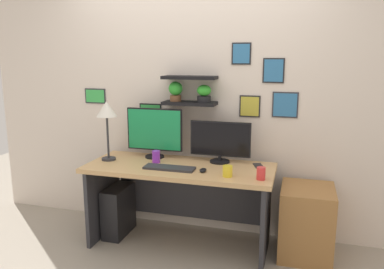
{
  "coord_description": "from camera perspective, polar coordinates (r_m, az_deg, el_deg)",
  "views": [
    {
      "loc": [
        1.0,
        -3.08,
        1.7
      ],
      "look_at": [
        0.1,
        0.05,
        1.03
      ],
      "focal_mm": 35.66,
      "sensor_mm": 36.0,
      "label": 1
    }
  ],
  "objects": [
    {
      "name": "monitor_right",
      "position": [
        3.45,
        4.24,
        -1.02
      ],
      "size": [
        0.55,
        0.18,
        0.37
      ],
      "color": "black",
      "rests_on": "desk"
    },
    {
      "name": "ground_plane",
      "position": [
        3.66,
        -1.79,
        -16.04
      ],
      "size": [
        8.0,
        8.0,
        0.0
      ],
      "primitive_type": "plane",
      "color": "gray"
    },
    {
      "name": "desk_lamp",
      "position": [
        3.56,
        -12.64,
        3.15
      ],
      "size": [
        0.19,
        0.19,
        0.55
      ],
      "color": "#2D2D33",
      "rests_on": "desk"
    },
    {
      "name": "keyboard",
      "position": [
        3.28,
        -3.41,
        -5.01
      ],
      "size": [
        0.44,
        0.14,
        0.02
      ],
      "primitive_type": "cube",
      "color": "#2D2D33",
      "rests_on": "desk"
    },
    {
      "name": "drawer_cabinet",
      "position": [
        3.49,
        16.7,
        -12.4
      ],
      "size": [
        0.44,
        0.5,
        0.61
      ],
      "primitive_type": "cube",
      "color": "#9E6B38",
      "rests_on": "ground"
    },
    {
      "name": "cell_phone",
      "position": [
        3.41,
        9.9,
        -4.61
      ],
      "size": [
        0.11,
        0.16,
        0.01
      ],
      "primitive_type": "cube",
      "rotation": [
        0.0,
        0.0,
        0.34
      ],
      "color": "black",
      "rests_on": "desk"
    },
    {
      "name": "monitor_left",
      "position": [
        3.62,
        -5.63,
        0.41
      ],
      "size": [
        0.54,
        0.18,
        0.47
      ],
      "color": "black",
      "rests_on": "desk"
    },
    {
      "name": "desk",
      "position": [
        3.49,
        -1.57,
        -7.74
      ],
      "size": [
        1.65,
        0.68,
        0.75
      ],
      "color": "tan",
      "rests_on": "ground"
    },
    {
      "name": "back_wall_assembly",
      "position": [
        3.68,
        0.19,
        6.19
      ],
      "size": [
        4.4,
        0.24,
        2.7
      ],
      "color": "beige",
      "rests_on": "ground"
    },
    {
      "name": "pen_cup",
      "position": [
        3.04,
        10.28,
        -5.75
      ],
      "size": [
        0.07,
        0.07,
        0.1
      ],
      "primitive_type": "cylinder",
      "color": "red",
      "rests_on": "desk"
    },
    {
      "name": "computer_mouse",
      "position": [
        3.2,
        1.66,
        -5.36
      ],
      "size": [
        0.06,
        0.09,
        0.03
      ],
      "primitive_type": "ellipsoid",
      "color": "black",
      "rests_on": "desk"
    },
    {
      "name": "water_cup",
      "position": [
        3.48,
        -5.39,
        -3.32
      ],
      "size": [
        0.07,
        0.07,
        0.11
      ],
      "primitive_type": "cylinder",
      "color": "purple",
      "rests_on": "desk"
    },
    {
      "name": "coffee_mug",
      "position": [
        3.08,
        5.34,
        -5.48
      ],
      "size": [
        0.08,
        0.08,
        0.09
      ],
      "primitive_type": "cylinder",
      "color": "yellow",
      "rests_on": "desk"
    },
    {
      "name": "computer_tower_left",
      "position": [
        3.82,
        -10.93,
        -11.09
      ],
      "size": [
        0.18,
        0.4,
        0.47
      ],
      "primitive_type": "cube",
      "color": "black",
      "rests_on": "ground"
    }
  ]
}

